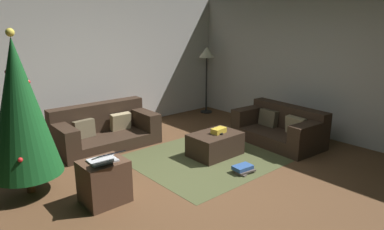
# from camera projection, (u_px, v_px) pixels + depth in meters

# --- Properties ---
(ground_plane) EXTENTS (6.40, 6.40, 0.00)m
(ground_plane) POSITION_uv_depth(u_px,v_px,m) (200.00, 185.00, 4.62)
(ground_plane) COLOR brown
(rear_partition) EXTENTS (6.40, 0.12, 2.60)m
(rear_partition) POSITION_uv_depth(u_px,v_px,m) (88.00, 65.00, 6.55)
(rear_partition) COLOR #BCB7B2
(rear_partition) RESTS_ON ground_plane
(corner_partition) EXTENTS (0.12, 6.40, 2.60)m
(corner_partition) POSITION_uv_depth(u_px,v_px,m) (328.00, 67.00, 6.27)
(corner_partition) COLOR #B5B0AB
(corner_partition) RESTS_ON ground_plane
(couch_left) EXTENTS (1.74, 0.92, 0.71)m
(couch_left) POSITION_uv_depth(u_px,v_px,m) (104.00, 130.00, 6.04)
(couch_left) COLOR #332319
(couch_left) RESTS_ON ground_plane
(couch_right) EXTENTS (0.96, 1.60, 0.65)m
(couch_right) POSITION_uv_depth(u_px,v_px,m) (281.00, 128.00, 6.19)
(couch_right) COLOR #332319
(couch_right) RESTS_ON ground_plane
(ottoman) EXTENTS (0.81, 0.56, 0.37)m
(ottoman) POSITION_uv_depth(u_px,v_px,m) (215.00, 144.00, 5.60)
(ottoman) COLOR #332319
(ottoman) RESTS_ON ground_plane
(gift_box) EXTENTS (0.26, 0.17, 0.08)m
(gift_box) POSITION_uv_depth(u_px,v_px,m) (219.00, 131.00, 5.57)
(gift_box) COLOR gold
(gift_box) RESTS_ON ottoman
(tv_remote) EXTENTS (0.12, 0.16, 0.02)m
(tv_remote) POSITION_uv_depth(u_px,v_px,m) (218.00, 133.00, 5.52)
(tv_remote) COLOR black
(tv_remote) RESTS_ON ottoman
(christmas_tree) EXTENTS (0.85, 0.85, 2.04)m
(christmas_tree) POSITION_uv_depth(u_px,v_px,m) (20.00, 108.00, 4.15)
(christmas_tree) COLOR brown
(christmas_tree) RESTS_ON ground_plane
(side_table) EXTENTS (0.52, 0.44, 0.53)m
(side_table) POSITION_uv_depth(u_px,v_px,m) (104.00, 182.00, 4.14)
(side_table) COLOR #4C3323
(side_table) RESTS_ON ground_plane
(laptop) EXTENTS (0.34, 0.44, 0.19)m
(laptop) POSITION_uv_depth(u_px,v_px,m) (105.00, 158.00, 4.00)
(laptop) COLOR silver
(laptop) RESTS_ON side_table
(book_stack) EXTENTS (0.32, 0.25, 0.10)m
(book_stack) POSITION_uv_depth(u_px,v_px,m) (243.00, 169.00, 4.99)
(book_stack) COLOR #4C423D
(book_stack) RESTS_ON ground_plane
(corner_lamp) EXTENTS (0.36, 0.36, 1.54)m
(corner_lamp) POSITION_uv_depth(u_px,v_px,m) (207.00, 57.00, 7.94)
(corner_lamp) COLOR black
(corner_lamp) RESTS_ON ground_plane
(area_rug) EXTENTS (2.60, 2.00, 0.01)m
(area_rug) POSITION_uv_depth(u_px,v_px,m) (215.00, 155.00, 5.65)
(area_rug) COLOR #474C2B
(area_rug) RESTS_ON ground_plane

